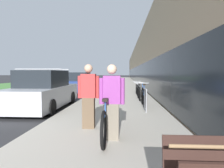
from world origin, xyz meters
name	(u,v)px	position (x,y,z in m)	size (l,w,h in m)	color
sidewalk_slab	(121,85)	(5.67, 21.00, 0.06)	(3.93, 70.00, 0.13)	#BCB5A5
storefront_facade	(166,65)	(12.66, 29.00, 2.82)	(10.01, 70.00, 5.64)	tan
lawn_strip	(31,83)	(-7.57, 25.00, 0.01)	(6.93, 70.00, 0.03)	#518E42
tandem_bicycle	(108,118)	(5.66, 1.34, 0.51)	(0.52, 2.54, 0.91)	black
person_rider	(112,102)	(5.78, 1.02, 0.93)	(0.54, 0.21, 1.60)	#756B5B
person_bystander	(89,96)	(5.13, 1.84, 0.95)	(0.56, 0.22, 1.64)	brown
bike_rack_hoop	(146,97)	(6.82, 4.19, 0.64)	(0.05, 0.60, 0.84)	gray
cruiser_bike_nearest	(143,97)	(6.85, 5.30, 0.53)	(0.52, 1.73, 0.97)	black
cruiser_bike_middle	(139,92)	(6.81, 7.35, 0.51)	(0.52, 1.77, 0.90)	black
cruiser_bike_farthest	(137,89)	(6.84, 9.50, 0.50)	(0.52, 1.76, 0.87)	black
parked_sedan_curbside	(44,91)	(2.56, 5.19, 0.74)	(1.93, 4.69, 1.71)	silver
vintage_roadster_curbside	(78,84)	(2.55, 11.74, 0.71)	(1.82, 4.21, 1.56)	navy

